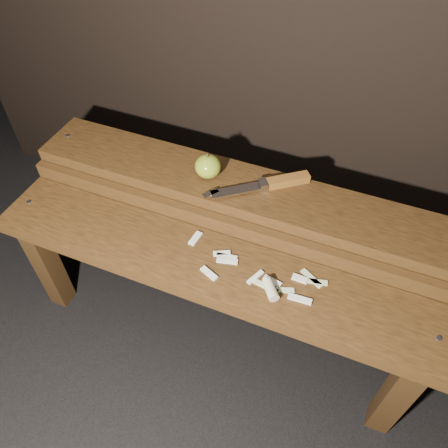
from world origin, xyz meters
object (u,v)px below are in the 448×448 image
at_px(knife, 274,183).
at_px(bench_front_tier, 207,280).
at_px(apple, 208,166).
at_px(bench_rear_tier, 238,207).

bearing_deg(knife, bench_front_tier, -109.22).
relative_size(bench_front_tier, apple, 15.61).
relative_size(bench_front_tier, bench_rear_tier, 1.00).
xyz_separation_m(bench_rear_tier, knife, (0.09, 0.03, 0.10)).
xyz_separation_m(bench_front_tier, knife, (0.09, 0.26, 0.16)).
bearing_deg(bench_rear_tier, bench_front_tier, -90.00).
distance_m(bench_rear_tier, apple, 0.15).
relative_size(apple, knife, 0.31).
bearing_deg(bench_front_tier, knife, 70.78).
xyz_separation_m(bench_front_tier, apple, (-0.09, 0.23, 0.18)).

